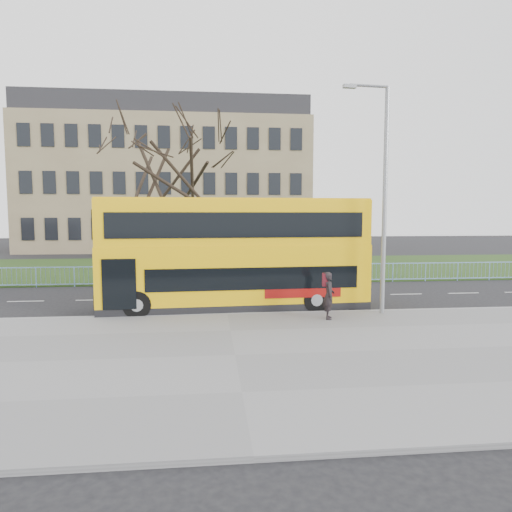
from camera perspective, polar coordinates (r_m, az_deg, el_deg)
The scene contains 10 objects.
ground at distance 19.30m, azimuth -3.78°, elevation -6.56°, with size 120.00×120.00×0.00m, color black.
pavement at distance 12.75m, azimuth -2.64°, elevation -12.50°, with size 80.00×10.50×0.12m, color slate.
kerb at distance 17.77m, azimuth -3.60°, elevation -7.36°, with size 80.00×0.20×0.14m, color gray.
grass_verge at distance 33.41m, azimuth -4.69°, elevation -1.47°, with size 80.00×15.40×0.08m, color #1F3C16.
guard_railing at distance 25.71m, azimuth -4.33°, elevation -2.35°, with size 40.00×0.12×1.10m, color #7EAAE1, non-canonical shape.
bare_tree at distance 29.02m, azimuth -10.59°, elevation 8.56°, with size 7.81×7.81×11.16m, color black, non-canonical shape.
civic_building at distance 54.14m, azimuth -10.57°, elevation 8.41°, with size 30.00×15.00×14.00m, color #827153.
yellow_bus at distance 18.77m, azimuth -2.63°, elevation 0.59°, with size 10.89×3.06×4.52m.
pedestrian at distance 16.91m, azimuth 9.08°, elevation -4.90°, with size 0.63×0.41×1.73m, color black.
street_lamp at distance 18.12m, azimuth 15.51°, elevation 7.88°, with size 1.83×0.31×8.61m.
Camera 1 is at (-0.67, -18.88, 3.95)m, focal length 32.00 mm.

